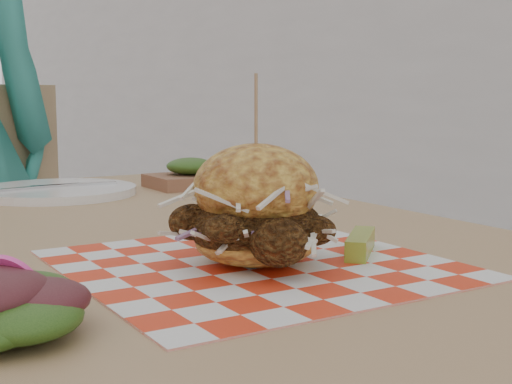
{
  "coord_description": "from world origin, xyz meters",
  "views": [
    {
      "loc": [
        -0.12,
        -0.9,
        0.92
      ],
      "look_at": [
        0.25,
        -0.3,
        0.82
      ],
      "focal_mm": 50.0,
      "sensor_mm": 36.0,
      "label": 1
    }
  ],
  "objects": [
    {
      "name": "patio_table",
      "position": [
        0.23,
        -0.04,
        0.67
      ],
      "size": [
        0.8,
        1.2,
        0.75
      ],
      "color": "tan",
      "rests_on": "ground"
    },
    {
      "name": "paper_liner",
      "position": [
        0.25,
        -0.3,
        0.75
      ],
      "size": [
        0.36,
        0.36,
        0.0
      ],
      "primitive_type": "cube",
      "color": "red",
      "rests_on": "patio_table"
    },
    {
      "name": "sandwich",
      "position": [
        0.25,
        -0.3,
        0.8
      ],
      "size": [
        0.17,
        0.17,
        0.19
      ],
      "color": "gold",
      "rests_on": "paper_liner"
    },
    {
      "name": "pickle_spear",
      "position": [
        0.37,
        -0.32,
        0.76
      ],
      "size": [
        0.08,
        0.08,
        0.02
      ],
      "primitive_type": "cube",
      "rotation": [
        0.0,
        0.0,
        0.76
      ],
      "color": "#A3A830",
      "rests_on": "paper_liner"
    },
    {
      "name": "place_setting",
      "position": [
        0.23,
        0.33,
        0.76
      ],
      "size": [
        0.27,
        0.27,
        0.02
      ],
      "color": "white",
      "rests_on": "patio_table"
    },
    {
      "name": "kraft_tray",
      "position": [
        0.47,
        0.3,
        0.77
      ],
      "size": [
        0.15,
        0.12,
        0.06
      ],
      "color": "brown",
      "rests_on": "patio_table"
    }
  ]
}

